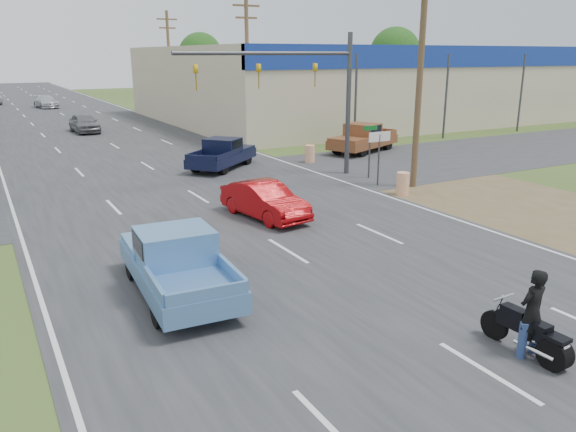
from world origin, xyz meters
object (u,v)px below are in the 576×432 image
brown_pickup (362,138)px  distant_car_grey (84,123)px  rider (532,316)px  blue_pickup (176,261)px  motorcycle (531,336)px  navy_pickup (223,153)px  distant_car_silver (46,102)px  red_convertible (265,201)px

brown_pickup → distant_car_grey: (-13.62, 18.12, -0.16)m
rider → blue_pickup: rider is taller
rider → distant_car_grey: rider is taller
motorcycle → brown_pickup: 24.96m
motorcycle → navy_pickup: navy_pickup is taller
motorcycle → distant_car_silver: bearing=89.2°
navy_pickup → brown_pickup: brown_pickup is taller
motorcycle → rider: size_ratio=1.17×
motorcycle → rider: (-0.00, 0.05, 0.42)m
brown_pickup → distant_car_silver: (-13.62, 42.43, -0.21)m
navy_pickup → distant_car_grey: size_ratio=1.13×
red_convertible → distant_car_grey: (-1.56, 28.39, 0.07)m
brown_pickup → navy_pickup: bearing=69.5°
navy_pickup → brown_pickup: bearing=52.4°
brown_pickup → blue_pickup: bearing=108.2°
red_convertible → motorcycle: red_convertible is taller
navy_pickup → distant_car_silver: 43.13m
rider → distant_car_grey: (-1.71, 40.00, -0.15)m
distant_car_grey → navy_pickup: bearing=-80.8°
red_convertible → rider: (0.15, -11.61, 0.22)m
red_convertible → distant_car_grey: distant_car_grey is taller
blue_pickup → distant_car_silver: blue_pickup is taller
distant_car_grey → red_convertible: bearing=-89.7°
distant_car_silver → motorcycle: bearing=-96.6°
red_convertible → distant_car_silver: distant_car_silver is taller
red_convertible → blue_pickup: (-5.10, -5.04, 0.20)m
navy_pickup → distant_car_silver: (-3.98, 42.95, -0.13)m
motorcycle → brown_pickup: (11.90, 21.94, 0.44)m
blue_pickup → brown_pickup: (17.15, 15.31, 0.04)m
motorcycle → blue_pickup: blue_pickup is taller
blue_pickup → distant_car_grey: (3.53, 33.43, -0.13)m
distant_car_silver → red_convertible: bearing=-96.4°
rider → blue_pickup: size_ratio=0.34×
distant_car_grey → blue_pickup: bearing=-98.9°
blue_pickup → distant_car_grey: bearing=87.4°
distant_car_silver → rider: bearing=-96.6°
motorcycle → rider: 0.43m
rider → blue_pickup: bearing=-53.7°
distant_car_grey → distant_car_silver: bearing=87.1°
red_convertible → distant_car_grey: 28.43m
motorcycle → red_convertible: bearing=88.4°
rider → brown_pickup: brown_pickup is taller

